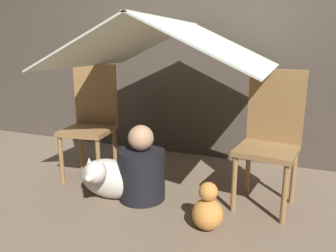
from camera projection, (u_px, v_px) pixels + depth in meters
The scene contains 8 objects.
ground_plane at pixel (164, 194), 2.50m from camera, with size 8.80×8.80×0.00m, color #7A6651.
wall_back at pixel (204, 30), 3.11m from camera, with size 7.00×0.05×2.50m.
chair_left at pixel (91, 118), 2.78m from camera, with size 0.43×0.43×0.95m.
chair_right at pixel (270, 135), 2.26m from camera, with size 0.43×0.43×0.95m.
sheet_canopy at pixel (168, 43), 2.30m from camera, with size 1.44×1.27×0.34m.
person_front at pixel (141, 170), 2.39m from camera, with size 0.34×0.34×0.56m.
dog at pixel (108, 178), 2.40m from camera, with size 0.48×0.40×0.37m.
plush_toy at pixel (208, 210), 2.01m from camera, with size 0.20×0.20×0.31m.
Camera 1 is at (0.87, -2.13, 1.12)m, focal length 35.00 mm.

